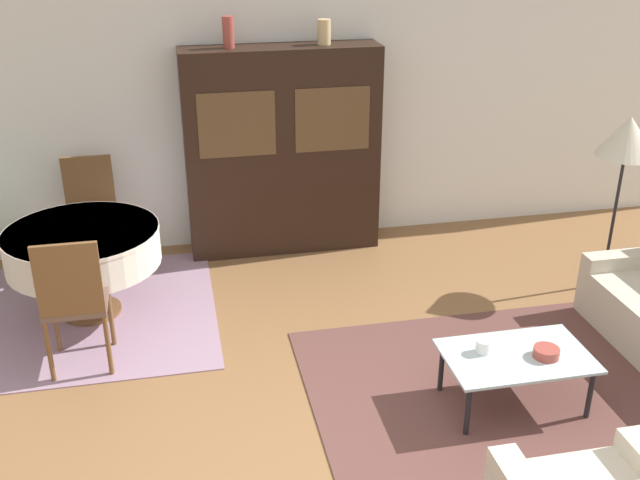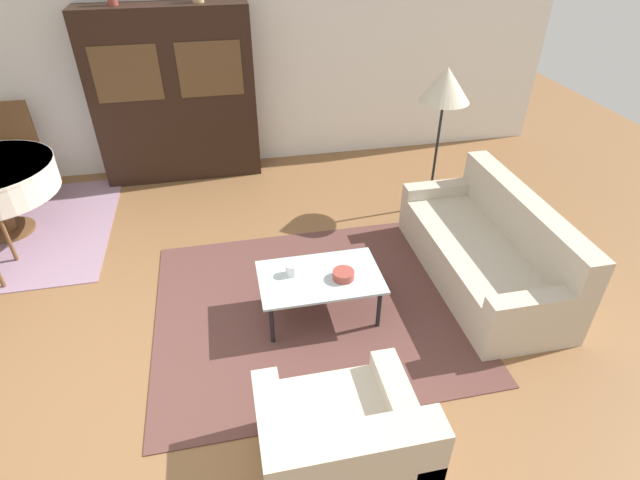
{
  "view_description": "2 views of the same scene",
  "coord_description": "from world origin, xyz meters",
  "px_view_note": "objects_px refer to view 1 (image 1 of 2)",
  "views": [
    {
      "loc": [
        -0.78,
        -3.33,
        3.16
      ],
      "look_at": [
        0.2,
        1.4,
        0.95
      ],
      "focal_mm": 42.0,
      "sensor_mm": 36.0,
      "label": 1
    },
    {
      "loc": [
        0.72,
        -2.51,
        2.89
      ],
      "look_at": [
        1.36,
        0.51,
        0.75
      ],
      "focal_mm": 28.0,
      "sensor_mm": 36.0,
      "label": 2
    }
  ],
  "objects_px": {
    "display_cabinet": "(282,151)",
    "vase_tall": "(228,32)",
    "dining_table": "(83,247)",
    "vase_short": "(324,32)",
    "dining_chair_far": "(91,209)",
    "bowl": "(546,352)",
    "dining_chair_near": "(74,297)",
    "floor_lamp": "(627,141)",
    "cup": "(483,346)",
    "coffee_table": "(516,359)"
  },
  "relations": [
    {
      "from": "coffee_table",
      "to": "cup",
      "type": "xyz_separation_m",
      "value": [
        -0.21,
        0.07,
        0.08
      ]
    },
    {
      "from": "dining_chair_near",
      "to": "vase_tall",
      "type": "relative_size",
      "value": 3.89
    },
    {
      "from": "bowl",
      "to": "vase_tall",
      "type": "height_order",
      "value": "vase_tall"
    },
    {
      "from": "floor_lamp",
      "to": "vase_tall",
      "type": "distance_m",
      "value": 3.5
    },
    {
      "from": "coffee_table",
      "to": "bowl",
      "type": "relative_size",
      "value": 5.68
    },
    {
      "from": "dining_chair_near",
      "to": "floor_lamp",
      "type": "bearing_deg",
      "value": 5.61
    },
    {
      "from": "cup",
      "to": "bowl",
      "type": "relative_size",
      "value": 0.57
    },
    {
      "from": "cup",
      "to": "bowl",
      "type": "xyz_separation_m",
      "value": [
        0.39,
        -0.13,
        -0.01
      ]
    },
    {
      "from": "dining_chair_near",
      "to": "dining_chair_far",
      "type": "xyz_separation_m",
      "value": [
        0.0,
        1.68,
        0.0
      ]
    },
    {
      "from": "coffee_table",
      "to": "dining_table",
      "type": "relative_size",
      "value": 0.79
    },
    {
      "from": "vase_tall",
      "to": "coffee_table",
      "type": "bearing_deg",
      "value": -61.28
    },
    {
      "from": "display_cabinet",
      "to": "floor_lamp",
      "type": "distance_m",
      "value": 3.03
    },
    {
      "from": "dining_chair_far",
      "to": "floor_lamp",
      "type": "distance_m",
      "value": 4.68
    },
    {
      "from": "dining_table",
      "to": "vase_short",
      "type": "xyz_separation_m",
      "value": [
        2.19,
        0.99,
        1.46
      ]
    },
    {
      "from": "cup",
      "to": "dining_chair_near",
      "type": "bearing_deg",
      "value": 160.5
    },
    {
      "from": "display_cabinet",
      "to": "vase_tall",
      "type": "height_order",
      "value": "vase_tall"
    },
    {
      "from": "bowl",
      "to": "vase_short",
      "type": "distance_m",
      "value": 3.46
    },
    {
      "from": "display_cabinet",
      "to": "vase_short",
      "type": "distance_m",
      "value": 1.16
    },
    {
      "from": "dining_table",
      "to": "floor_lamp",
      "type": "relative_size",
      "value": 0.8
    },
    {
      "from": "display_cabinet",
      "to": "dining_table",
      "type": "height_order",
      "value": "display_cabinet"
    },
    {
      "from": "dining_chair_far",
      "to": "vase_tall",
      "type": "xyz_separation_m",
      "value": [
        1.33,
        0.15,
        1.49
      ]
    },
    {
      "from": "display_cabinet",
      "to": "vase_short",
      "type": "height_order",
      "value": "vase_short"
    },
    {
      "from": "dining_chair_near",
      "to": "cup",
      "type": "bearing_deg",
      "value": -19.5
    },
    {
      "from": "display_cabinet",
      "to": "vase_tall",
      "type": "distance_m",
      "value": 1.21
    },
    {
      "from": "dining_chair_near",
      "to": "cup",
      "type": "xyz_separation_m",
      "value": [
        2.69,
        -0.95,
        -0.16
      ]
    },
    {
      "from": "bowl",
      "to": "vase_short",
      "type": "bearing_deg",
      "value": 106.88
    },
    {
      "from": "coffee_table",
      "to": "vase_short",
      "type": "xyz_separation_m",
      "value": [
        -0.71,
        2.86,
        1.71
      ]
    },
    {
      "from": "dining_table",
      "to": "floor_lamp",
      "type": "distance_m",
      "value": 4.53
    },
    {
      "from": "dining_table",
      "to": "cup",
      "type": "bearing_deg",
      "value": -33.72
    },
    {
      "from": "vase_short",
      "to": "cup",
      "type": "bearing_deg",
      "value": -79.9
    },
    {
      "from": "dining_table",
      "to": "dining_chair_far",
      "type": "xyz_separation_m",
      "value": [
        0.0,
        0.84,
        -0.0
      ]
    },
    {
      "from": "display_cabinet",
      "to": "vase_short",
      "type": "bearing_deg",
      "value": 0.13
    },
    {
      "from": "vase_short",
      "to": "coffee_table",
      "type": "bearing_deg",
      "value": -76.04
    },
    {
      "from": "dining_chair_far",
      "to": "vase_short",
      "type": "bearing_deg",
      "value": -176.04
    },
    {
      "from": "dining_chair_far",
      "to": "cup",
      "type": "distance_m",
      "value": 3.77
    },
    {
      "from": "dining_chair_near",
      "to": "dining_chair_far",
      "type": "distance_m",
      "value": 1.68
    },
    {
      "from": "display_cabinet",
      "to": "coffee_table",
      "type": "bearing_deg",
      "value": -68.75
    },
    {
      "from": "floor_lamp",
      "to": "dining_table",
      "type": "bearing_deg",
      "value": 174.82
    },
    {
      "from": "display_cabinet",
      "to": "dining_chair_far",
      "type": "xyz_separation_m",
      "value": [
        -1.79,
        -0.15,
        -0.38
      ]
    },
    {
      "from": "coffee_table",
      "to": "display_cabinet",
      "type": "relative_size",
      "value": 0.5
    },
    {
      "from": "coffee_table",
      "to": "dining_chair_far",
      "type": "distance_m",
      "value": 3.97
    },
    {
      "from": "coffee_table",
      "to": "dining_chair_near",
      "type": "xyz_separation_m",
      "value": [
        -2.9,
        1.02,
        0.24
      ]
    },
    {
      "from": "cup",
      "to": "vase_tall",
      "type": "xyz_separation_m",
      "value": [
        -1.35,
        2.79,
        1.65
      ]
    },
    {
      "from": "dining_chair_far",
      "to": "bowl",
      "type": "distance_m",
      "value": 4.14
    },
    {
      "from": "dining_table",
      "to": "vase_short",
      "type": "relative_size",
      "value": 5.58
    },
    {
      "from": "bowl",
      "to": "vase_tall",
      "type": "relative_size",
      "value": 0.63
    },
    {
      "from": "dining_chair_near",
      "to": "bowl",
      "type": "distance_m",
      "value": 3.27
    },
    {
      "from": "coffee_table",
      "to": "display_cabinet",
      "type": "distance_m",
      "value": 3.13
    },
    {
      "from": "dining_table",
      "to": "dining_chair_near",
      "type": "distance_m",
      "value": 0.84
    },
    {
      "from": "dining_chair_far",
      "to": "cup",
      "type": "xyz_separation_m",
      "value": [
        2.69,
        -2.63,
        -0.16
      ]
    }
  ]
}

